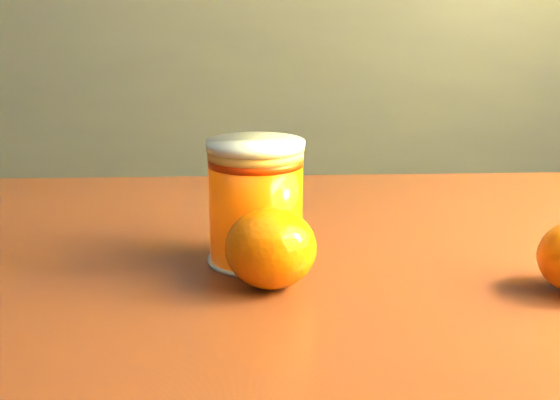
{
  "coord_description": "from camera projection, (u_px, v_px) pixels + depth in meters",
  "views": [
    {
      "loc": [
        0.97,
        -0.38,
        0.92
      ],
      "look_at": [
        0.93,
        0.2,
        0.76
      ],
      "focal_mm": 50.0,
      "sensor_mm": 36.0,
      "label": 1
    }
  ],
  "objects": [
    {
      "name": "orange_front",
      "position": [
        271.0,
        248.0,
        0.55
      ],
      "size": [
        0.07,
        0.07,
        0.06
      ],
      "primitive_type": "ellipsoid",
      "rotation": [
        0.0,
        0.0,
        0.06
      ],
      "color": "#E56004",
      "rests_on": "table"
    },
    {
      "name": "table",
      "position": [
        399.0,
        390.0,
        0.6
      ],
      "size": [
        1.01,
        0.77,
        0.71
      ],
      "rotation": [
        0.0,
        0.0,
        0.12
      ],
      "color": "maroon",
      "rests_on": "ground"
    },
    {
      "name": "juice_glass",
      "position": [
        256.0,
        203.0,
        0.6
      ],
      "size": [
        0.08,
        0.08,
        0.09
      ],
      "rotation": [
        0.0,
        0.0,
        -0.26
      ],
      "color": "#FF5505",
      "rests_on": "table"
    }
  ]
}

